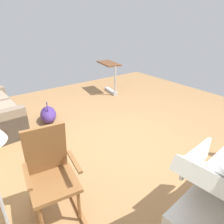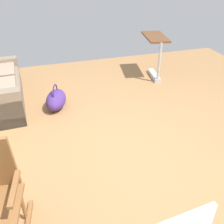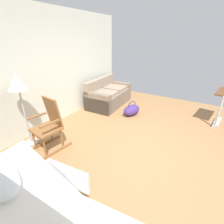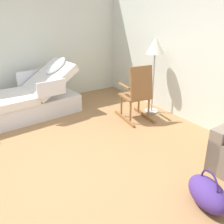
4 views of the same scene
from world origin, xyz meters
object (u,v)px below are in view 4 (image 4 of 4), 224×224
object	(u,v)px
floor_lamp	(155,51)
duffel_bag	(207,193)
hospital_bed	(26,101)
rocking_chair	(137,94)

from	to	relation	value
floor_lamp	duffel_bag	bearing A→B (deg)	-28.11
hospital_bed	rocking_chair	distance (m)	2.13
floor_lamp	duffel_bag	distance (m)	2.87
duffel_bag	rocking_chair	bearing A→B (deg)	161.06
rocking_chair	floor_lamp	xyz separation A→B (m)	(-0.14, 0.50, 0.72)
hospital_bed	duffel_bag	xyz separation A→B (m)	(3.49, 0.93, -0.16)
rocking_chair	floor_lamp	bearing A→B (deg)	105.81
duffel_bag	hospital_bed	bearing A→B (deg)	-165.06
rocking_chair	duffel_bag	distance (m)	2.36
hospital_bed	rocking_chair	xyz separation A→B (m)	(1.29, 1.69, 0.19)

